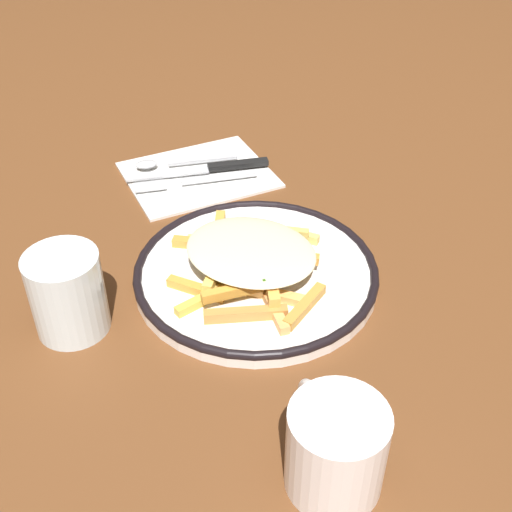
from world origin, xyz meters
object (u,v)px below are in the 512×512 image
(knife, at_px, (211,168))
(coffee_mug, at_px, (335,448))
(spoon, at_px, (169,163))
(water_glass, at_px, (67,292))
(fork, at_px, (195,180))
(fries_heap, at_px, (250,260))
(plate, at_px, (256,272))
(napkin, at_px, (198,174))

(knife, relative_size, coffee_mug, 1.88)
(spoon, xyz_separation_m, water_glass, (-0.28, 0.19, 0.03))
(knife, relative_size, water_glass, 2.22)
(fork, height_order, water_glass, water_glass)
(fries_heap, bearing_deg, knife, -8.29)
(spoon, bearing_deg, knife, -124.64)
(knife, height_order, water_glass, water_glass)
(plate, height_order, napkin, plate)
(fries_heap, distance_m, water_glass, 0.20)
(napkin, bearing_deg, coffee_mug, 174.71)
(plate, height_order, water_glass, water_glass)
(water_glass, xyz_separation_m, coffee_mug, (-0.28, -0.17, -0.00))
(plate, bearing_deg, spoon, 5.07)
(knife, xyz_separation_m, water_glass, (-0.25, 0.24, 0.04))
(water_glass, height_order, coffee_mug, water_glass)
(fork, distance_m, coffee_mug, 0.50)
(fries_heap, distance_m, spoon, 0.29)
(water_glass, relative_size, coffee_mug, 0.85)
(fries_heap, bearing_deg, spoon, 3.26)
(plate, distance_m, napkin, 0.25)
(knife, xyz_separation_m, spoon, (0.04, 0.05, 0.00))
(knife, bearing_deg, coffee_mug, 172.65)
(fries_heap, height_order, spoon, fries_heap)
(spoon, bearing_deg, fries_heap, -176.74)
(plate, height_order, fork, plate)
(spoon, distance_m, coffee_mug, 0.56)
(fork, relative_size, water_glass, 1.87)
(plate, distance_m, water_glass, 0.22)
(fries_heap, bearing_deg, fork, -1.49)
(plate, xyz_separation_m, water_glass, (0.00, 0.21, 0.04))
(plate, bearing_deg, fries_heap, 110.91)
(plate, xyz_separation_m, fork, (0.23, 0.00, -0.00))
(knife, height_order, spoon, spoon)
(fries_heap, distance_m, fork, 0.23)
(plate, relative_size, knife, 1.37)
(plate, xyz_separation_m, fries_heap, (-0.00, 0.01, 0.02))
(fork, bearing_deg, water_glass, 136.75)
(napkin, distance_m, water_glass, 0.34)
(coffee_mug, bearing_deg, fries_heap, -6.47)
(fork, bearing_deg, knife, -53.11)
(plate, height_order, coffee_mug, coffee_mug)
(fries_heap, relative_size, coffee_mug, 1.93)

